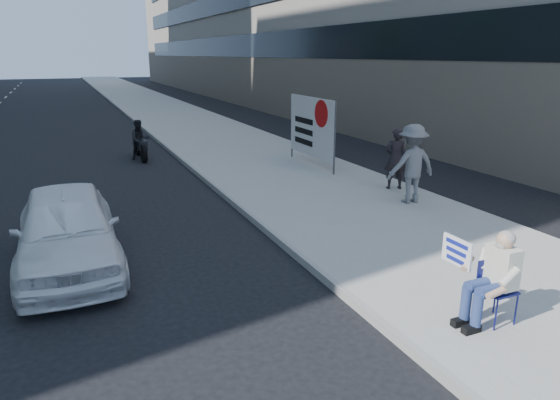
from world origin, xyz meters
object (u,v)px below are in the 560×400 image
jogger (412,164)px  motorcycle (140,142)px  pedestrian_woman (395,159)px  seated_protester (492,273)px  protest_banner (311,127)px  white_sedan_near (67,229)px

jogger → motorcycle: bearing=-56.0°
jogger → pedestrian_woman: 1.30m
seated_protester → protest_banner: protest_banner is taller
pedestrian_woman → protest_banner: protest_banner is taller
pedestrian_woman → motorcycle: 9.35m
jogger → motorcycle: (-5.15, 8.72, -0.47)m
protest_banner → jogger: bearing=-86.6°
pedestrian_woman → protest_banner: 3.67m
jogger → protest_banner: (-0.28, 4.80, 0.29)m
motorcycle → protest_banner: bearing=-44.2°
pedestrian_woman → white_sedan_near: pedestrian_woman is taller
white_sedan_near → seated_protester: bearing=-41.8°
motorcycle → jogger: bearing=-64.7°
jogger → white_sedan_near: (-7.79, -0.47, -0.40)m
jogger → motorcycle: 10.14m
seated_protester → white_sedan_near: 6.93m
pedestrian_woman → motorcycle: size_ratio=0.81×
protest_banner → white_sedan_near: size_ratio=0.73×
motorcycle → white_sedan_near: bearing=-111.3°
white_sedan_near → motorcycle: 9.56m
white_sedan_near → motorcycle: (2.63, 9.19, -0.08)m
seated_protester → protest_banner: bearing=76.5°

